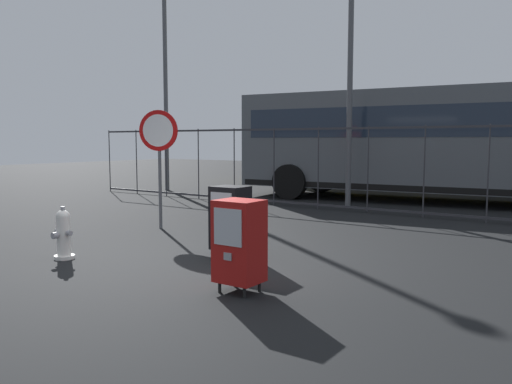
{
  "coord_description": "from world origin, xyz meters",
  "views": [
    {
      "loc": [
        4.68,
        -5.09,
        1.66
      ],
      "look_at": [
        0.3,
        1.2,
        0.9
      ],
      "focal_mm": 36.38,
      "sensor_mm": 36.0,
      "label": 1
    }
  ],
  "objects_px": {
    "fire_hydrant": "(63,234)",
    "stop_sign": "(159,144)",
    "newspaper_box_primary": "(230,218)",
    "newspaper_box_secondary": "(239,241)",
    "bus_far": "(414,139)",
    "street_light_far_left": "(351,34)",
    "bus_near": "(434,139)",
    "street_light_near_left": "(165,42)"
  },
  "relations": [
    {
      "from": "fire_hydrant",
      "to": "newspaper_box_secondary",
      "type": "relative_size",
      "value": 0.73
    },
    {
      "from": "fire_hydrant",
      "to": "street_light_near_left",
      "type": "distance_m",
      "value": 11.23
    },
    {
      "from": "stop_sign",
      "to": "bus_near",
      "type": "relative_size",
      "value": 0.21
    },
    {
      "from": "street_light_near_left",
      "to": "newspaper_box_secondary",
      "type": "bearing_deg",
      "value": -41.78
    },
    {
      "from": "newspaper_box_primary",
      "to": "newspaper_box_secondary",
      "type": "height_order",
      "value": "same"
    },
    {
      "from": "stop_sign",
      "to": "newspaper_box_primary",
      "type": "bearing_deg",
      "value": -24.37
    },
    {
      "from": "street_light_near_left",
      "to": "street_light_far_left",
      "type": "relative_size",
      "value": 1.15
    },
    {
      "from": "newspaper_box_primary",
      "to": "newspaper_box_secondary",
      "type": "xyz_separation_m",
      "value": [
        1.13,
        -1.3,
        0.0
      ]
    },
    {
      "from": "newspaper_box_secondary",
      "to": "street_light_near_left",
      "type": "relative_size",
      "value": 0.12
    },
    {
      "from": "stop_sign",
      "to": "street_light_far_left",
      "type": "height_order",
      "value": "street_light_far_left"
    },
    {
      "from": "fire_hydrant",
      "to": "street_light_near_left",
      "type": "relative_size",
      "value": 0.09
    },
    {
      "from": "stop_sign",
      "to": "newspaper_box_secondary",
      "type": "bearing_deg",
      "value": -33.62
    },
    {
      "from": "newspaper_box_secondary",
      "to": "stop_sign",
      "type": "relative_size",
      "value": 0.46
    },
    {
      "from": "newspaper_box_primary",
      "to": "newspaper_box_secondary",
      "type": "relative_size",
      "value": 1.0
    },
    {
      "from": "newspaper_box_primary",
      "to": "bus_near",
      "type": "bearing_deg",
      "value": 87.43
    },
    {
      "from": "fire_hydrant",
      "to": "stop_sign",
      "type": "relative_size",
      "value": 0.33
    },
    {
      "from": "newspaper_box_secondary",
      "to": "street_light_near_left",
      "type": "bearing_deg",
      "value": 138.22
    },
    {
      "from": "stop_sign",
      "to": "bus_near",
      "type": "distance_m",
      "value": 7.87
    },
    {
      "from": "bus_far",
      "to": "newspaper_box_secondary",
      "type": "bearing_deg",
      "value": -80.73
    },
    {
      "from": "stop_sign",
      "to": "street_light_near_left",
      "type": "bearing_deg",
      "value": 133.59
    },
    {
      "from": "bus_far",
      "to": "newspaper_box_primary",
      "type": "bearing_deg",
      "value": -84.68
    },
    {
      "from": "fire_hydrant",
      "to": "stop_sign",
      "type": "bearing_deg",
      "value": 105.44
    },
    {
      "from": "stop_sign",
      "to": "street_light_near_left",
      "type": "distance_m",
      "value": 8.49
    },
    {
      "from": "newspaper_box_secondary",
      "to": "bus_near",
      "type": "xyz_separation_m",
      "value": [
        -0.75,
        9.76,
        1.14
      ]
    },
    {
      "from": "bus_near",
      "to": "newspaper_box_primary",
      "type": "bearing_deg",
      "value": -98.71
    },
    {
      "from": "stop_sign",
      "to": "fire_hydrant",
      "type": "bearing_deg",
      "value": -74.56
    },
    {
      "from": "fire_hydrant",
      "to": "street_light_far_left",
      "type": "xyz_separation_m",
      "value": [
        0.73,
        7.81,
        3.95
      ]
    },
    {
      "from": "bus_near",
      "to": "bus_far",
      "type": "xyz_separation_m",
      "value": [
        -1.85,
        4.04,
        0.0
      ]
    },
    {
      "from": "newspaper_box_secondary",
      "to": "stop_sign",
      "type": "xyz_separation_m",
      "value": [
        -3.71,
        2.47,
        1.03
      ]
    },
    {
      "from": "newspaper_box_secondary",
      "to": "bus_near",
      "type": "distance_m",
      "value": 9.85
    },
    {
      "from": "newspaper_box_secondary",
      "to": "bus_far",
      "type": "distance_m",
      "value": 14.09
    },
    {
      "from": "street_light_far_left",
      "to": "newspaper_box_secondary",
      "type": "bearing_deg",
      "value": -73.58
    },
    {
      "from": "fire_hydrant",
      "to": "street_light_far_left",
      "type": "relative_size",
      "value": 0.1
    },
    {
      "from": "newspaper_box_primary",
      "to": "bus_near",
      "type": "height_order",
      "value": "bus_near"
    },
    {
      "from": "stop_sign",
      "to": "bus_near",
      "type": "xyz_separation_m",
      "value": [
        2.96,
        7.29,
        0.11
      ]
    },
    {
      "from": "street_light_far_left",
      "to": "newspaper_box_primary",
      "type": "bearing_deg",
      "value": -79.9
    },
    {
      "from": "newspaper_box_secondary",
      "to": "bus_near",
      "type": "relative_size",
      "value": 0.1
    },
    {
      "from": "newspaper_box_primary",
      "to": "street_light_near_left",
      "type": "distance_m",
      "value": 11.36
    },
    {
      "from": "fire_hydrant",
      "to": "stop_sign",
      "type": "xyz_separation_m",
      "value": [
        -0.71,
        2.59,
        1.25
      ]
    },
    {
      "from": "fire_hydrant",
      "to": "newspaper_box_secondary",
      "type": "distance_m",
      "value": 3.01
    },
    {
      "from": "bus_near",
      "to": "street_light_near_left",
      "type": "height_order",
      "value": "street_light_near_left"
    },
    {
      "from": "newspaper_box_primary",
      "to": "stop_sign",
      "type": "height_order",
      "value": "stop_sign"
    }
  ]
}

